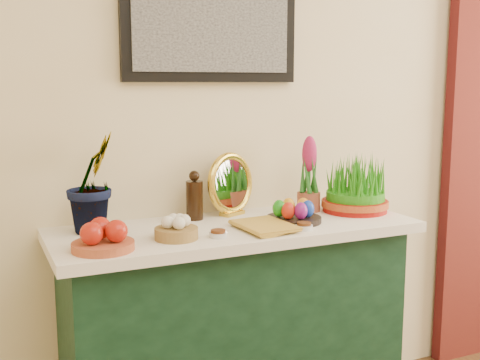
% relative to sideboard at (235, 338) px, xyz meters
% --- Properties ---
extents(sideboard, '(1.30, 0.45, 0.85)m').
position_rel_sideboard_xyz_m(sideboard, '(0.00, 0.00, 0.00)').
color(sideboard, '#163C24').
rests_on(sideboard, ground).
extents(tablecloth, '(1.40, 0.55, 0.04)m').
position_rel_sideboard_xyz_m(tablecloth, '(0.00, 0.00, 0.45)').
color(tablecloth, white).
rests_on(tablecloth, sideboard).
extents(hyacinth_green, '(0.32, 0.32, 0.49)m').
position_rel_sideboard_xyz_m(hyacinth_green, '(-0.51, 0.11, 0.71)').
color(hyacinth_green, '#277023').
rests_on(hyacinth_green, tablecloth).
extents(apple_bowl, '(0.22, 0.22, 0.10)m').
position_rel_sideboard_xyz_m(apple_bowl, '(-0.54, -0.16, 0.51)').
color(apple_bowl, '#AA4D2C').
rests_on(apple_bowl, tablecloth).
extents(garlic_basket, '(0.17, 0.17, 0.09)m').
position_rel_sideboard_xyz_m(garlic_basket, '(-0.27, -0.12, 0.50)').
color(garlic_basket, olive).
rests_on(garlic_basket, tablecloth).
extents(vinegar_cruet, '(0.07, 0.07, 0.20)m').
position_rel_sideboard_xyz_m(vinegar_cruet, '(-0.11, 0.14, 0.55)').
color(vinegar_cruet, black).
rests_on(vinegar_cruet, tablecloth).
extents(mirror, '(0.26, 0.16, 0.26)m').
position_rel_sideboard_xyz_m(mirror, '(0.06, 0.17, 0.59)').
color(mirror, gold).
rests_on(mirror, tablecloth).
extents(book, '(0.18, 0.25, 0.03)m').
position_rel_sideboard_xyz_m(book, '(-0.02, -0.13, 0.48)').
color(book, gold).
rests_on(book, tablecloth).
extents(spice_dish_left, '(0.07, 0.07, 0.03)m').
position_rel_sideboard_xyz_m(spice_dish_left, '(-0.13, -0.15, 0.48)').
color(spice_dish_left, silver).
rests_on(spice_dish_left, tablecloth).
extents(spice_dish_right, '(0.07, 0.07, 0.03)m').
position_rel_sideboard_xyz_m(spice_dish_right, '(0.20, -0.18, 0.48)').
color(spice_dish_right, silver).
rests_on(spice_dish_right, tablecloth).
extents(egg_plate, '(0.26, 0.26, 0.09)m').
position_rel_sideboard_xyz_m(egg_plate, '(0.23, -0.06, 0.50)').
color(egg_plate, black).
rests_on(egg_plate, tablecloth).
extents(hyacinth_pink, '(0.10, 0.10, 0.32)m').
position_rel_sideboard_xyz_m(hyacinth_pink, '(0.38, 0.09, 0.61)').
color(hyacinth_pink, '#964B33').
rests_on(hyacinth_pink, tablecloth).
extents(wheatgrass_sabzeh, '(0.28, 0.28, 0.23)m').
position_rel_sideboard_xyz_m(wheatgrass_sabzeh, '(0.56, 0.01, 0.57)').
color(wheatgrass_sabzeh, '#9A0F09').
rests_on(wheatgrass_sabzeh, tablecloth).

